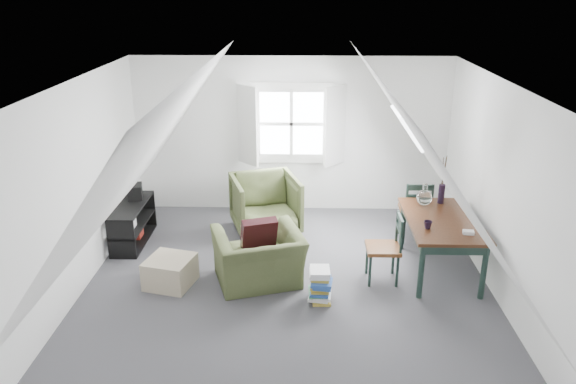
{
  "coord_description": "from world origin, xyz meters",
  "views": [
    {
      "loc": [
        0.16,
        -5.96,
        3.56
      ],
      "look_at": [
        -0.0,
        0.6,
        1.09
      ],
      "focal_mm": 35.0,
      "sensor_mm": 36.0,
      "label": 1
    }
  ],
  "objects_px": {
    "dining_chair_near": "(386,247)",
    "armchair_far": "(266,231)",
    "ottoman": "(170,272)",
    "dining_chair_far": "(416,210)",
    "armchair_near": "(259,282)",
    "magazine_stack": "(320,285)",
    "media_shelf": "(132,226)",
    "dining_table": "(442,226)"
  },
  "relations": [
    {
      "from": "armchair_near",
      "to": "ottoman",
      "type": "relative_size",
      "value": 1.95
    },
    {
      "from": "armchair_far",
      "to": "media_shelf",
      "type": "xyz_separation_m",
      "value": [
        -1.9,
        -0.46,
        0.26
      ]
    },
    {
      "from": "armchair_near",
      "to": "magazine_stack",
      "type": "xyz_separation_m",
      "value": [
        0.76,
        -0.41,
        0.2
      ]
    },
    {
      "from": "armchair_near",
      "to": "media_shelf",
      "type": "bearing_deg",
      "value": -47.71
    },
    {
      "from": "armchair_far",
      "to": "ottoman",
      "type": "height_order",
      "value": "armchair_far"
    },
    {
      "from": "ottoman",
      "to": "dining_chair_far",
      "type": "relative_size",
      "value": 0.58
    },
    {
      "from": "armchair_far",
      "to": "media_shelf",
      "type": "distance_m",
      "value": 1.97
    },
    {
      "from": "armchair_far",
      "to": "dining_chair_near",
      "type": "distance_m",
      "value": 2.21
    },
    {
      "from": "dining_chair_near",
      "to": "armchair_far",
      "type": "bearing_deg",
      "value": -115.29
    },
    {
      "from": "ottoman",
      "to": "dining_chair_near",
      "type": "xyz_separation_m",
      "value": [
        2.68,
        0.18,
        0.28
      ]
    },
    {
      "from": "dining_chair_far",
      "to": "magazine_stack",
      "type": "relative_size",
      "value": 2.29
    },
    {
      "from": "armchair_far",
      "to": "ottoman",
      "type": "xyz_separation_m",
      "value": [
        -1.09,
        -1.64,
        0.18
      ]
    },
    {
      "from": "dining_chair_near",
      "to": "media_shelf",
      "type": "xyz_separation_m",
      "value": [
        -3.49,
        1.0,
        -0.2
      ]
    },
    {
      "from": "armchair_near",
      "to": "ottoman",
      "type": "distance_m",
      "value": 1.11
    },
    {
      "from": "dining_chair_far",
      "to": "media_shelf",
      "type": "bearing_deg",
      "value": 12.96
    },
    {
      "from": "armchair_far",
      "to": "dining_chair_far",
      "type": "bearing_deg",
      "value": -24.46
    },
    {
      "from": "dining_chair_far",
      "to": "armchair_near",
      "type": "bearing_deg",
      "value": 40.87
    },
    {
      "from": "dining_table",
      "to": "dining_chair_near",
      "type": "height_order",
      "value": "dining_chair_near"
    },
    {
      "from": "armchair_near",
      "to": "dining_chair_near",
      "type": "bearing_deg",
      "value": 165.76
    },
    {
      "from": "armchair_near",
      "to": "media_shelf",
      "type": "distance_m",
      "value": 2.21
    },
    {
      "from": "dining_table",
      "to": "magazine_stack",
      "type": "height_order",
      "value": "dining_table"
    },
    {
      "from": "ottoman",
      "to": "dining_table",
      "type": "bearing_deg",
      "value": 7.15
    },
    {
      "from": "ottoman",
      "to": "dining_chair_far",
      "type": "bearing_deg",
      "value": 22.69
    },
    {
      "from": "dining_table",
      "to": "media_shelf",
      "type": "height_order",
      "value": "dining_table"
    },
    {
      "from": "magazine_stack",
      "to": "armchair_near",
      "type": "bearing_deg",
      "value": 151.41
    },
    {
      "from": "armchair_near",
      "to": "dining_chair_far",
      "type": "distance_m",
      "value": 2.58
    },
    {
      "from": "dining_table",
      "to": "magazine_stack",
      "type": "bearing_deg",
      "value": -158.9
    },
    {
      "from": "dining_table",
      "to": "dining_chair_far",
      "type": "bearing_deg",
      "value": 93.28
    },
    {
      "from": "dining_chair_near",
      "to": "dining_chair_far",
      "type": "bearing_deg",
      "value": 170.64
    },
    {
      "from": "armchair_near",
      "to": "dining_chair_far",
      "type": "xyz_separation_m",
      "value": [
        2.18,
        1.29,
        0.48
      ]
    },
    {
      "from": "ottoman",
      "to": "dining_table",
      "type": "distance_m",
      "value": 3.47
    },
    {
      "from": "dining_chair_far",
      "to": "magazine_stack",
      "type": "bearing_deg",
      "value": 60.51
    },
    {
      "from": "armchair_far",
      "to": "media_shelf",
      "type": "relative_size",
      "value": 0.84
    },
    {
      "from": "armchair_far",
      "to": "magazine_stack",
      "type": "bearing_deg",
      "value": -86.18
    },
    {
      "from": "dining_chair_near",
      "to": "magazine_stack",
      "type": "bearing_deg",
      "value": -40.95
    },
    {
      "from": "armchair_near",
      "to": "dining_table",
      "type": "relative_size",
      "value": 0.7
    },
    {
      "from": "media_shelf",
      "to": "armchair_near",
      "type": "bearing_deg",
      "value": -34.02
    },
    {
      "from": "dining_chair_far",
      "to": "dining_chair_near",
      "type": "distance_m",
      "value": 1.33
    },
    {
      "from": "ottoman",
      "to": "dining_chair_near",
      "type": "bearing_deg",
      "value": 3.82
    },
    {
      "from": "ottoman",
      "to": "magazine_stack",
      "type": "xyz_separation_m",
      "value": [
        1.86,
        -0.33,
        0.03
      ]
    },
    {
      "from": "dining_chair_near",
      "to": "magazine_stack",
      "type": "height_order",
      "value": "dining_chair_near"
    },
    {
      "from": "dining_table",
      "to": "dining_chair_near",
      "type": "xyz_separation_m",
      "value": [
        -0.73,
        -0.25,
        -0.19
      ]
    }
  ]
}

